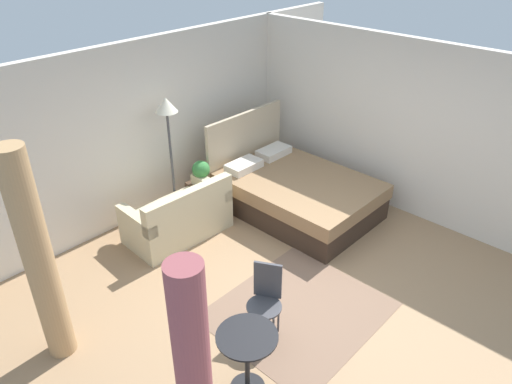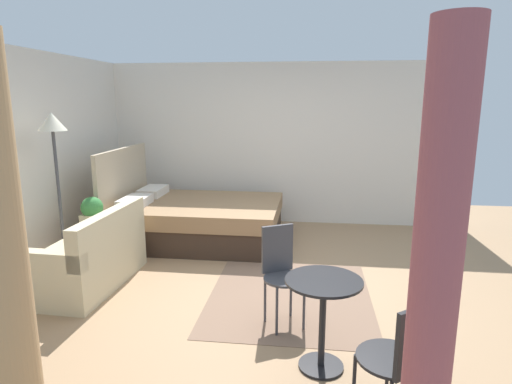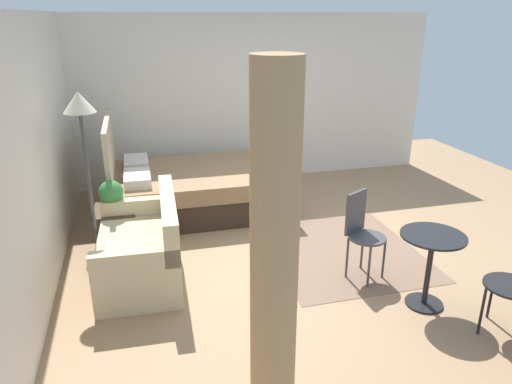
{
  "view_description": "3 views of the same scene",
  "coord_description": "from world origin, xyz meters",
  "px_view_note": "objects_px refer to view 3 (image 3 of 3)",
  "views": [
    {
      "loc": [
        -3.61,
        -2.72,
        3.99
      ],
      "look_at": [
        -0.03,
        0.62,
        1.16
      ],
      "focal_mm": 33.92,
      "sensor_mm": 36.0,
      "label": 1
    },
    {
      "loc": [
        -4.38,
        -0.42,
        2.0
      ],
      "look_at": [
        0.72,
        0.21,
        0.89
      ],
      "focal_mm": 30.29,
      "sensor_mm": 36.0,
      "label": 2
    },
    {
      "loc": [
        -4.65,
        1.92,
        2.52
      ],
      "look_at": [
        -0.29,
        0.77,
        0.84
      ],
      "focal_mm": 33.3,
      "sensor_mm": 36.0,
      "label": 3
    }
  ],
  "objects_px": {
    "nightstand": "(116,227)",
    "balcony_table": "(430,257)",
    "couch": "(143,250)",
    "cafe_chair_near_couch": "(361,227)",
    "floor_lamp": "(81,123)",
    "bed": "(194,188)",
    "potted_plant": "(111,195)"
  },
  "relations": [
    {
      "from": "nightstand",
      "to": "floor_lamp",
      "type": "bearing_deg",
      "value": 159.38
    },
    {
      "from": "nightstand",
      "to": "cafe_chair_near_couch",
      "type": "distance_m",
      "value": 2.77
    },
    {
      "from": "couch",
      "to": "balcony_table",
      "type": "xyz_separation_m",
      "value": [
        -1.2,
        -2.48,
        0.2
      ]
    },
    {
      "from": "floor_lamp",
      "to": "cafe_chair_near_couch",
      "type": "relative_size",
      "value": 2.07
    },
    {
      "from": "bed",
      "to": "couch",
      "type": "bearing_deg",
      "value": 155.61
    },
    {
      "from": "bed",
      "to": "cafe_chair_near_couch",
      "type": "distance_m",
      "value": 2.6
    },
    {
      "from": "couch",
      "to": "potted_plant",
      "type": "height_order",
      "value": "couch"
    },
    {
      "from": "bed",
      "to": "floor_lamp",
      "type": "relative_size",
      "value": 1.23
    },
    {
      "from": "bed",
      "to": "cafe_chair_near_couch",
      "type": "bearing_deg",
      "value": -147.72
    },
    {
      "from": "potted_plant",
      "to": "balcony_table",
      "type": "bearing_deg",
      "value": -124.32
    },
    {
      "from": "couch",
      "to": "potted_plant",
      "type": "xyz_separation_m",
      "value": [
        0.69,
        0.29,
        0.37
      ]
    },
    {
      "from": "couch",
      "to": "floor_lamp",
      "type": "relative_size",
      "value": 0.78
    },
    {
      "from": "floor_lamp",
      "to": "cafe_chair_near_couch",
      "type": "xyz_separation_m",
      "value": [
        -0.85,
        -2.59,
        -1.02
      ]
    },
    {
      "from": "nightstand",
      "to": "balcony_table",
      "type": "height_order",
      "value": "balcony_table"
    },
    {
      "from": "potted_plant",
      "to": "bed",
      "type": "bearing_deg",
      "value": -47.39
    },
    {
      "from": "bed",
      "to": "nightstand",
      "type": "xyz_separation_m",
      "value": [
        -0.85,
        1.02,
        -0.09
      ]
    },
    {
      "from": "couch",
      "to": "nightstand",
      "type": "xyz_separation_m",
      "value": [
        0.79,
        0.28,
        -0.07
      ]
    },
    {
      "from": "floor_lamp",
      "to": "balcony_table",
      "type": "bearing_deg",
      "value": -117.04
    },
    {
      "from": "bed",
      "to": "potted_plant",
      "type": "xyz_separation_m",
      "value": [
        -0.95,
        1.03,
        0.34
      ]
    },
    {
      "from": "couch",
      "to": "cafe_chair_near_couch",
      "type": "relative_size",
      "value": 1.61
    },
    {
      "from": "balcony_table",
      "to": "cafe_chair_near_couch",
      "type": "distance_m",
      "value": 0.74
    },
    {
      "from": "potted_plant",
      "to": "nightstand",
      "type": "bearing_deg",
      "value": -6.0
    },
    {
      "from": "nightstand",
      "to": "floor_lamp",
      "type": "height_order",
      "value": "floor_lamp"
    },
    {
      "from": "bed",
      "to": "nightstand",
      "type": "distance_m",
      "value": 1.33
    },
    {
      "from": "nightstand",
      "to": "bed",
      "type": "bearing_deg",
      "value": -50.25
    },
    {
      "from": "floor_lamp",
      "to": "bed",
      "type": "bearing_deg",
      "value": -42.01
    },
    {
      "from": "cafe_chair_near_couch",
      "to": "floor_lamp",
      "type": "bearing_deg",
      "value": 71.81
    },
    {
      "from": "couch",
      "to": "balcony_table",
      "type": "distance_m",
      "value": 2.77
    },
    {
      "from": "potted_plant",
      "to": "cafe_chair_near_couch",
      "type": "bearing_deg",
      "value": -117.16
    },
    {
      "from": "potted_plant",
      "to": "floor_lamp",
      "type": "distance_m",
      "value": 0.99
    },
    {
      "from": "couch",
      "to": "cafe_chair_near_couch",
      "type": "height_order",
      "value": "cafe_chair_near_couch"
    },
    {
      "from": "nightstand",
      "to": "floor_lamp",
      "type": "distance_m",
      "value": 1.42
    }
  ]
}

